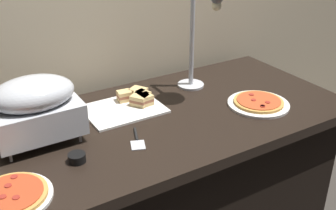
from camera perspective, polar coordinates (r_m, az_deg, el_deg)
back_wall at (r=2.13m, az=-9.51°, el=14.10°), size 4.40×0.04×2.40m
buffet_table at (r=2.05m, az=-2.31°, el=-11.28°), size 1.90×0.84×0.76m
chafing_dish at (r=1.71m, az=-18.00°, el=-0.16°), size 0.34×0.25×0.28m
heat_lamp at (r=1.94m, az=6.05°, el=13.10°), size 0.15×0.33×0.56m
pizza_plate_front at (r=1.48m, az=-20.93°, el=-11.72°), size 0.27×0.27×0.03m
pizza_plate_center at (r=2.02m, az=12.45°, el=0.29°), size 0.30×0.30×0.03m
sandwich_platter at (r=1.96m, az=-5.13°, el=0.31°), size 0.36×0.27×0.06m
sauce_cup_near at (r=1.59m, az=-12.54°, el=-7.13°), size 0.07×0.07×0.03m
serving_spatula at (r=1.70m, az=-4.34°, el=-4.84°), size 0.09×0.17×0.01m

